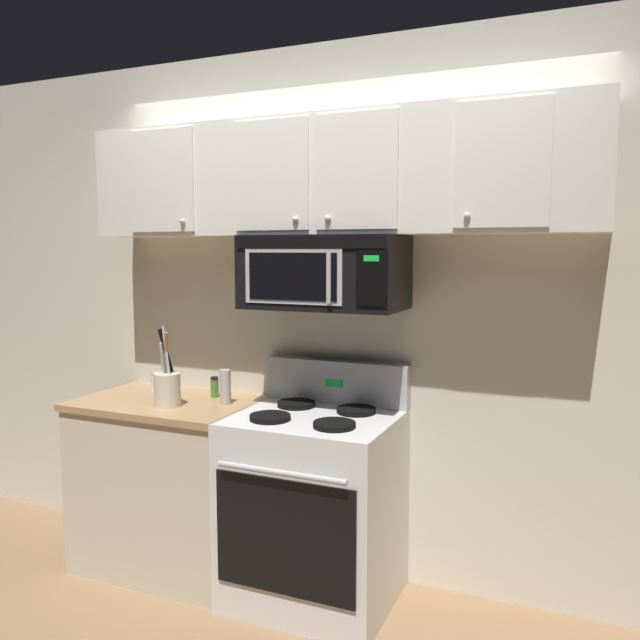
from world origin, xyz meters
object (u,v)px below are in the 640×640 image
over_range_microwave (324,272)px  salt_shaker (155,381)px  utensil_crock_cream (167,386)px  stove_range (315,504)px  pepper_mill (225,387)px  spice_jar (215,387)px

over_range_microwave → salt_shaker: over_range_microwave is taller
utensil_crock_cream → salt_shaker: 0.41m
stove_range → salt_shaker: stove_range is taller
pepper_mill → utensil_crock_cream: bearing=-147.1°
spice_jar → over_range_microwave: bearing=-3.2°
stove_range → spice_jar: stove_range is taller
over_range_microwave → spice_jar: over_range_microwave is taller
stove_range → utensil_crock_cream: utensil_crock_cream is taller
stove_range → utensil_crock_cream: (-0.76, -0.11, 0.53)m
utensil_crock_cream → spice_jar: 0.29m
salt_shaker → pepper_mill: pepper_mill is taller
over_range_microwave → stove_range: bearing=-89.9°
salt_shaker → spice_jar: bearing=-1.8°
stove_range → salt_shaker: 1.17m
over_range_microwave → spice_jar: 0.90m
stove_range → pepper_mill: bearing=175.4°
pepper_mill → salt_shaker: bearing=167.1°
pepper_mill → spice_jar: bearing=140.7°
stove_range → over_range_microwave: 1.11m
pepper_mill → spice_jar: pepper_mill is taller
over_range_microwave → salt_shaker: size_ratio=7.59×
over_range_microwave → utensil_crock_cream: size_ratio=1.86×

